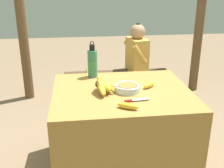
# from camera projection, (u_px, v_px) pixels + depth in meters

# --- Properties ---
(ground_plane) EXTENTS (12.00, 12.00, 0.00)m
(ground_plane) POSITION_uv_depth(u_px,v_px,m) (121.00, 168.00, 2.53)
(ground_plane) COLOR #846B51
(market_counter) EXTENTS (1.11, 0.93, 0.76)m
(market_counter) POSITION_uv_depth(u_px,v_px,m) (121.00, 131.00, 2.40)
(market_counter) COLOR olive
(market_counter) RESTS_ON ground_plane
(banana_bunch_ripe) EXTENTS (0.17, 0.29, 0.14)m
(banana_bunch_ripe) POSITION_uv_depth(u_px,v_px,m) (103.00, 85.00, 2.20)
(banana_bunch_ripe) COLOR #4C381E
(banana_bunch_ripe) RESTS_ON market_counter
(serving_bowl) EXTENTS (0.20, 0.20, 0.06)m
(serving_bowl) POSITION_uv_depth(u_px,v_px,m) (127.00, 88.00, 2.24)
(serving_bowl) COLOR silver
(serving_bowl) RESTS_ON market_counter
(water_bottle) EXTENTS (0.09, 0.09, 0.33)m
(water_bottle) POSITION_uv_depth(u_px,v_px,m) (92.00, 63.00, 2.53)
(water_bottle) COLOR #337556
(water_bottle) RESTS_ON market_counter
(loose_banana_front) EXTENTS (0.16, 0.11, 0.05)m
(loose_banana_front) POSITION_uv_depth(u_px,v_px,m) (128.00, 106.00, 1.94)
(loose_banana_front) COLOR gold
(loose_banana_front) RESTS_ON market_counter
(loose_banana_side) EXTENTS (0.13, 0.12, 0.05)m
(loose_banana_side) POSITION_uv_depth(u_px,v_px,m) (149.00, 85.00, 2.32)
(loose_banana_side) COLOR gold
(loose_banana_side) RESTS_ON market_counter
(knife) EXTENTS (0.19, 0.05, 0.02)m
(knife) POSITION_uv_depth(u_px,v_px,m) (133.00, 100.00, 2.06)
(knife) COLOR #BCBCC1
(knife) RESTS_ON market_counter
(wooden_bench) EXTENTS (1.40, 0.32, 0.42)m
(wooden_bench) POSITION_uv_depth(u_px,v_px,m) (117.00, 79.00, 3.74)
(wooden_bench) COLOR #4C3823
(wooden_bench) RESTS_ON ground_plane
(seated_vendor) EXTENTS (0.44, 0.42, 1.08)m
(seated_vendor) POSITION_uv_depth(u_px,v_px,m) (134.00, 59.00, 3.62)
(seated_vendor) COLOR #473828
(seated_vendor) RESTS_ON ground_plane
(banana_bunch_green) EXTENTS (0.16, 0.26, 0.12)m
(banana_bunch_green) POSITION_uv_depth(u_px,v_px,m) (90.00, 70.00, 3.64)
(banana_bunch_green) COLOR #4C381E
(banana_bunch_green) RESTS_ON wooden_bench
(support_post_near) EXTENTS (0.13, 0.13, 2.55)m
(support_post_near) POSITION_uv_depth(u_px,v_px,m) (20.00, 6.00, 3.58)
(support_post_near) COLOR brown
(support_post_near) RESTS_ON ground_plane
(support_post_far) EXTENTS (0.13, 0.13, 2.55)m
(support_post_far) POSITION_uv_depth(u_px,v_px,m) (202.00, 3.00, 3.86)
(support_post_far) COLOR brown
(support_post_far) RESTS_ON ground_plane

